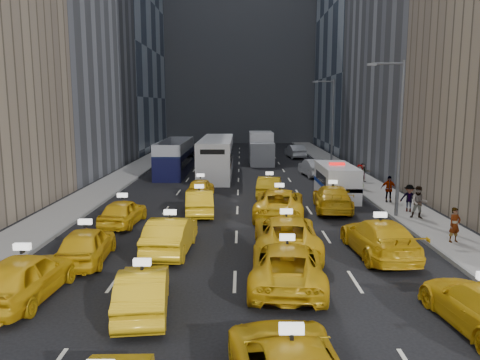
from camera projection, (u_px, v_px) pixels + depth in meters
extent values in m
plane|color=black|center=(234.00, 304.00, 15.52)|extent=(160.00, 160.00, 0.00)
cube|color=gray|center=(117.00, 181.00, 40.21)|extent=(3.00, 90.00, 0.15)
cube|color=gray|center=(360.00, 181.00, 40.16)|extent=(3.00, 90.00, 0.15)
cube|color=slate|center=(133.00, 181.00, 40.21)|extent=(0.15, 90.00, 0.18)
cube|color=slate|center=(344.00, 181.00, 40.16)|extent=(0.15, 90.00, 0.18)
cube|color=#2D3847|center=(94.00, 1.00, 65.54)|extent=(16.00, 22.00, 42.00)
cube|color=slate|center=(240.00, 29.00, 83.42)|extent=(30.00, 12.00, 40.00)
cylinder|color=#595B60|center=(400.00, 141.00, 26.63)|extent=(0.20, 0.20, 9.00)
cylinder|color=#595B60|center=(388.00, 64.00, 25.95)|extent=(1.80, 0.12, 0.12)
cube|color=slate|center=(372.00, 64.00, 25.96)|extent=(0.50, 0.22, 0.12)
cylinder|color=#595B60|center=(332.00, 126.00, 46.37)|extent=(0.20, 0.20, 9.00)
cylinder|color=#595B60|center=(325.00, 81.00, 45.69)|extent=(1.80, 0.12, 0.12)
cube|color=slate|center=(315.00, 82.00, 45.70)|extent=(0.50, 0.22, 0.12)
imported|color=gold|center=(24.00, 277.00, 15.72)|extent=(2.28, 4.96, 1.65)
imported|color=gold|center=(143.00, 290.00, 14.82)|extent=(2.06, 4.50, 1.43)
imported|color=gold|center=(287.00, 264.00, 17.07)|extent=(3.08, 5.88, 1.58)
imported|color=gold|center=(86.00, 245.00, 19.54)|extent=(2.08, 4.57, 1.52)
imported|color=gold|center=(171.00, 235.00, 20.82)|extent=(1.95, 5.00, 1.62)
imported|color=gold|center=(286.00, 234.00, 20.84)|extent=(2.92, 6.05, 1.66)
imported|color=gold|center=(379.00, 238.00, 20.38)|extent=(2.60, 5.69, 1.61)
imported|color=gold|center=(123.00, 212.00, 25.57)|extent=(2.07, 4.40, 1.45)
imported|color=gold|center=(199.00, 202.00, 28.05)|extent=(2.03, 4.71, 1.51)
imported|color=gold|center=(279.00, 203.00, 27.48)|extent=(3.42, 6.29, 1.68)
imported|color=gold|center=(332.00, 198.00, 29.13)|extent=(2.75, 5.67, 1.59)
imported|color=gold|center=(201.00, 187.00, 33.58)|extent=(1.92, 4.05, 1.34)
imported|color=gold|center=(269.00, 187.00, 33.45)|extent=(2.12, 4.68, 1.49)
cube|color=silver|center=(336.00, 181.00, 33.11)|extent=(2.83, 6.06, 2.35)
cylinder|color=black|center=(328.00, 197.00, 31.22)|extent=(0.28, 0.94, 0.94)
cylinder|color=black|center=(357.00, 197.00, 31.21)|extent=(0.28, 0.94, 0.94)
cylinder|color=black|center=(318.00, 186.00, 35.23)|extent=(0.28, 0.94, 0.94)
cylinder|color=black|center=(344.00, 186.00, 35.22)|extent=(0.28, 0.94, 0.94)
cube|color=navy|center=(336.00, 184.00, 33.13)|extent=(2.87, 6.07, 0.27)
cube|color=red|center=(337.00, 164.00, 32.91)|extent=(1.10, 0.48, 0.17)
cube|color=black|center=(175.00, 157.00, 44.62)|extent=(3.67, 11.06, 3.16)
cylinder|color=black|center=(155.00, 175.00, 40.32)|extent=(0.28, 1.10, 1.10)
cylinder|color=black|center=(181.00, 175.00, 40.32)|extent=(0.28, 1.10, 1.10)
cylinder|color=black|center=(171.00, 162.00, 49.26)|extent=(0.28, 1.10, 1.10)
cylinder|color=black|center=(192.00, 162.00, 49.25)|extent=(0.28, 1.10, 1.10)
cube|color=silver|center=(217.00, 157.00, 43.73)|extent=(3.05, 13.49, 3.47)
cylinder|color=black|center=(198.00, 179.00, 38.18)|extent=(0.28, 1.10, 1.10)
cylinder|color=black|center=(229.00, 179.00, 38.17)|extent=(0.28, 1.10, 1.10)
cylinder|color=black|center=(208.00, 162.00, 49.67)|extent=(0.28, 1.10, 1.10)
cylinder|color=black|center=(231.00, 162.00, 49.66)|extent=(0.28, 1.10, 1.10)
cube|color=silver|center=(261.00, 148.00, 52.70)|extent=(3.48, 7.87, 3.48)
cylinder|color=black|center=(251.00, 161.00, 50.02)|extent=(0.28, 1.10, 1.10)
cylinder|color=black|center=(273.00, 161.00, 50.01)|extent=(0.28, 1.10, 1.10)
cylinder|color=black|center=(250.00, 156.00, 55.76)|extent=(0.28, 1.10, 1.10)
cylinder|color=black|center=(270.00, 156.00, 55.76)|extent=(0.28, 1.10, 1.10)
imported|color=#A7A9AE|center=(313.00, 168.00, 43.13)|extent=(2.36, 5.08, 1.61)
imported|color=black|center=(185.00, 155.00, 54.16)|extent=(3.33, 6.20, 1.66)
imported|color=slate|center=(260.00, 150.00, 60.16)|extent=(2.89, 5.95, 1.67)
imported|color=black|center=(215.00, 151.00, 59.56)|extent=(1.94, 4.41, 1.48)
imported|color=#A0A3A7|center=(295.00, 151.00, 58.22)|extent=(2.29, 5.14, 1.64)
imported|color=gray|center=(455.00, 225.00, 21.89)|extent=(0.69, 0.56, 1.65)
imported|color=gray|center=(419.00, 202.00, 26.48)|extent=(1.01, 0.76, 1.84)
imported|color=gray|center=(409.00, 198.00, 28.20)|extent=(1.15, 0.81, 1.65)
imported|color=gray|center=(389.00, 189.00, 30.98)|extent=(1.07, 0.58, 1.75)
imported|color=gray|center=(360.00, 177.00, 35.91)|extent=(1.02, 0.72, 1.88)
imported|color=gray|center=(363.00, 172.00, 39.18)|extent=(1.50, 0.96, 1.56)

